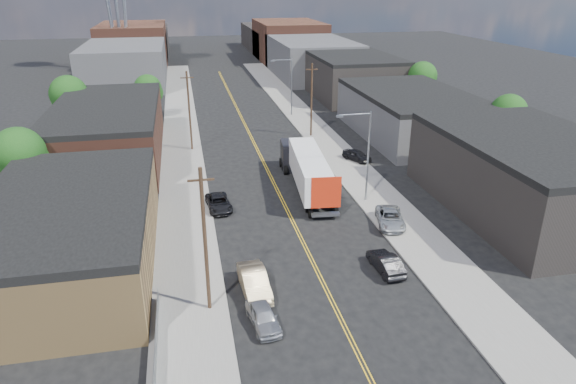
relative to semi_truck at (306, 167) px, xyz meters
name	(u,v)px	position (x,y,z in m)	size (l,w,h in m)	color
ground	(242,118)	(-2.96, 30.54, -2.37)	(260.00, 260.00, 0.00)	black
centerline	(256,146)	(-2.96, 15.54, -2.37)	(0.32, 120.00, 0.01)	gold
sidewalk_left	(182,150)	(-12.46, 15.54, -2.30)	(5.00, 140.00, 0.15)	slate
sidewalk_right	(326,141)	(6.54, 15.54, -2.30)	(5.00, 140.00, 0.15)	slate
warehouse_tan	(69,231)	(-20.96, -11.46, 0.43)	(12.00, 22.00, 5.60)	olive
warehouse_brown	(108,132)	(-20.96, 14.54, 0.93)	(12.00, 26.00, 6.60)	#4E2A1F
industrial_right_a	(530,175)	(19.03, -9.46, 1.18)	(14.00, 22.00, 7.10)	black
industrial_right_b	(411,113)	(19.04, 16.54, 0.68)	(14.00, 24.00, 6.10)	#323234
industrial_right_c	(352,76)	(19.04, 42.54, 1.43)	(14.00, 22.00, 7.60)	black
skyline_left_a	(126,63)	(-22.96, 65.54, 1.63)	(16.00, 30.00, 8.00)	#323234
skyline_right_a	(311,58)	(17.04, 65.54, 1.63)	(16.00, 30.00, 8.00)	#323234
skyline_left_b	(134,45)	(-22.96, 90.54, 2.63)	(16.00, 26.00, 10.00)	#4E2A1F
skyline_right_b	(289,41)	(17.04, 90.54, 2.63)	(16.00, 26.00, 10.00)	#4E2A1F
skyline_left_c	(139,42)	(-22.96, 110.54, 1.13)	(16.00, 40.00, 7.00)	black
skyline_right_c	(275,39)	(17.04, 110.54, 1.13)	(16.00, 40.00, 7.00)	black
streetlight_near	(365,150)	(4.64, -4.46, 2.96)	(3.39, 0.25, 9.00)	gray
streetlight_far	(289,82)	(4.64, 30.54, 2.96)	(3.39, 0.25, 9.00)	gray
utility_pole_left_near	(205,241)	(-11.16, -19.46, 2.77)	(1.60, 0.26, 10.00)	black
utility_pole_left_far	(189,111)	(-11.16, 15.54, 2.77)	(1.60, 0.26, 10.00)	black
utility_pole_right	(311,100)	(5.24, 18.54, 2.77)	(1.60, 0.26, 10.00)	black
chainlink_fence	(155,378)	(-14.46, -25.96, -1.71)	(0.05, 16.00, 1.22)	slate
tree_left_near	(20,156)	(-26.90, 0.54, 2.81)	(4.85, 4.76, 7.91)	black
tree_left_mid	(70,97)	(-26.90, 25.54, 3.11)	(5.10, 5.04, 8.37)	black
tree_left_far	(148,90)	(-16.90, 32.54, 2.20)	(4.35, 4.20, 6.97)	black
tree_right_near	(508,115)	(27.10, 6.54, 2.50)	(4.60, 4.48, 7.44)	black
tree_right_far	(423,78)	(27.10, 30.54, 2.81)	(4.85, 4.76, 7.91)	black
semi_truck	(306,167)	(0.00, 0.00, 0.00)	(3.83, 16.10, 4.16)	silver
car_left_a	(263,316)	(-7.96, -21.85, -1.69)	(1.61, 4.00, 1.36)	#A3A5A8
car_left_b	(254,282)	(-7.96, -18.03, -1.56)	(1.71, 4.91, 1.62)	#9C8866
car_left_c	(219,203)	(-9.28, -3.46, -1.73)	(2.11, 4.57, 1.27)	black
car_right_oncoming	(386,263)	(2.04, -17.21, -1.68)	(1.45, 4.16, 1.37)	black
car_right_lot_a	(390,218)	(5.24, -10.22, -1.55)	(2.22, 4.81, 1.34)	#B3B7B8
car_right_lot_c	(357,155)	(8.02, 7.02, -1.56)	(1.56, 3.88, 1.32)	black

